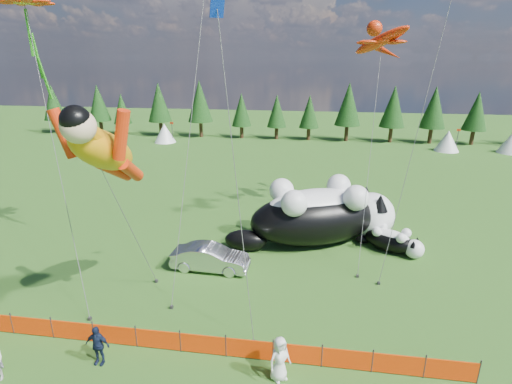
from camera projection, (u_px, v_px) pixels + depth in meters
ground at (220, 312)px, 19.93m from camera, size 160.00×160.00×0.00m
safety_fence at (203, 344)px, 16.96m from camera, size 22.06×0.06×1.10m
tree_line at (288, 113)px, 60.82m from camera, size 90.00×4.00×8.00m
festival_tents at (364, 139)px, 55.41m from camera, size 50.00×3.20×2.80m
cat_large at (323, 214)px, 26.93m from camera, size 11.48×7.33×4.34m
cat_small at (393, 241)px, 25.93m from camera, size 4.13×3.08×1.64m
car at (210, 258)px, 23.73m from camera, size 4.69×1.78×1.53m
spectator_c at (97, 345)px, 16.34m from camera, size 1.04×0.55×1.77m
spectator_e at (280, 359)px, 15.50m from camera, size 1.10×1.06×1.91m
superhero_kite at (103, 150)px, 15.92m from camera, size 4.51×6.70×11.25m
gecko_kite at (381, 41)px, 25.85m from camera, size 6.44×10.98×15.25m
flower_kite at (25, 6)px, 19.61m from camera, size 6.02×6.59×15.77m
diamond_kite_c at (220, 34)px, 13.94m from camera, size 1.81×0.56×14.36m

